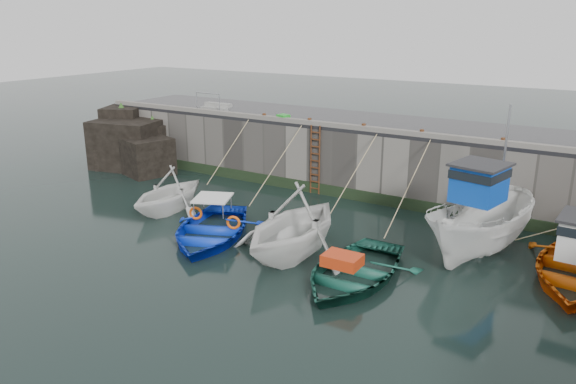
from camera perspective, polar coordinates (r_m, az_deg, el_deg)
The scene contains 23 objects.
ground at distance 17.44m, azimuth -7.57°, elevation -9.44°, with size 120.00×120.00×0.00m, color black.
quay_back at distance 27.18m, azimuth 9.11°, elevation 3.61°, with size 30.00×5.00×3.00m, color slate.
road_back at distance 26.86m, azimuth 9.27°, elevation 6.88°, with size 30.00×5.00×0.16m, color black.
kerb_back at distance 24.70m, azimuth 7.17°, elevation 6.51°, with size 30.00×0.30×0.20m, color slate.
algae_back at distance 25.26m, azimuth 6.74°, elevation -0.28°, with size 30.00×0.08×0.50m, color black.
rock_outcrop at distance 31.84m, azimuth -15.49°, elevation 4.74°, with size 5.85×4.24×3.41m.
ladder at distance 25.72m, azimuth 2.76°, elevation 3.25°, with size 0.51×0.08×3.20m.
boat_near_white at distance 24.38m, azimuth -11.92°, elevation -1.80°, with size 3.58×4.15×2.19m, color white.
boat_near_white_rope at distance 27.22m, azimuth -6.24°, elevation 0.47°, with size 0.04×3.90×3.10m, color tan, non-canonical shape.
boat_near_blue at distance 21.14m, azimuth -7.90°, elevation -4.56°, with size 3.78×5.29×1.10m, color #0D33CC.
boat_near_blue_rope at distance 24.72m, azimuth -0.98°, elevation -1.16°, with size 0.04×5.13×3.10m, color tan, non-canonical shape.
boat_near_blacktrim at distance 19.54m, azimuth 0.53°, elevation -6.26°, with size 4.54×5.26×2.77m, color white.
boat_near_blacktrim_rope at distance 23.29m, azimuth 6.34°, elevation -2.43°, with size 0.04×4.86×3.10m, color tan, non-canonical shape.
boat_near_navy at distance 17.86m, azimuth 6.57°, elevation -8.73°, with size 3.66×5.12×1.06m, color #175041.
boat_near_navy_rope at distance 22.06m, azimuth 12.06°, elevation -3.84°, with size 0.04×5.48×3.10m, color tan, non-canonical shape.
boat_far_white at distance 20.30m, azimuth 19.07°, elevation -3.25°, with size 3.55×6.50×5.38m.
fish_crate at distance 26.75m, azimuth -0.48°, elevation 7.56°, with size 0.55×0.43×0.30m, color green.
railing at distance 30.19m, azimuth -7.33°, elevation 8.63°, with size 1.60×1.05×1.00m.
bollard_a at distance 27.20m, azimuth -2.43°, elevation 7.69°, with size 0.18×0.18×0.28m, color #3F1E0F.
bollard_b at distance 25.90m, azimuth 2.20°, elevation 7.21°, with size 0.18×0.18×0.28m, color #3F1E0F.
bollard_c at distance 24.70m, azimuth 7.69°, elevation 6.59°, with size 0.18×0.18×0.28m, color #3F1E0F.
bollard_d at distance 23.79m, azimuth 13.44°, elevation 5.87°, with size 0.18×0.18×0.28m, color #3F1E0F.
bollard_e at distance 23.02m, azimuth 21.01°, elevation 4.83°, with size 0.18×0.18×0.28m, color #3F1E0F.
Camera 1 is at (10.04, -11.97, 7.76)m, focal length 35.00 mm.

